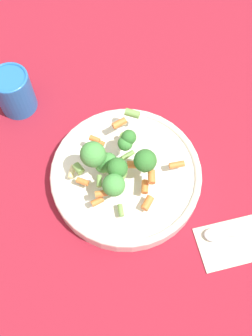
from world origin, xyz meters
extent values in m
plane|color=maroon|center=(0.00, 0.00, 0.00)|extent=(3.00, 3.00, 0.00)
cylinder|color=silver|center=(0.00, 0.00, 0.02)|extent=(0.29, 0.29, 0.03)
torus|color=silver|center=(0.00, 0.00, 0.03)|extent=(0.29, 0.29, 0.01)
cylinder|color=#8CB766|center=(0.03, 0.00, 0.04)|extent=(0.01, 0.01, 0.01)
sphere|color=#479342|center=(0.03, 0.00, 0.07)|extent=(0.04, 0.04, 0.04)
cylinder|color=#8CB766|center=(0.06, 0.01, 0.08)|extent=(0.02, 0.02, 0.02)
sphere|color=#479342|center=(0.06, 0.01, 0.11)|extent=(0.05, 0.05, 0.05)
cylinder|color=#8CB766|center=(0.01, -0.04, 0.07)|extent=(0.01, 0.01, 0.01)
sphere|color=#3D8438|center=(0.01, -0.04, 0.08)|extent=(0.03, 0.03, 0.03)
cylinder|color=#8CB766|center=(-0.03, 0.00, 0.06)|extent=(0.01, 0.01, 0.02)
sphere|color=#33722D|center=(-0.03, 0.00, 0.09)|extent=(0.04, 0.04, 0.04)
cylinder|color=#8CB766|center=(0.01, 0.02, 0.07)|extent=(0.01, 0.01, 0.01)
sphere|color=#33722D|center=(0.01, 0.02, 0.09)|extent=(0.04, 0.04, 0.04)
cylinder|color=#8CB766|center=(0.02, 0.05, 0.06)|extent=(0.01, 0.01, 0.02)
sphere|color=#479342|center=(0.02, 0.05, 0.09)|extent=(0.04, 0.04, 0.04)
cylinder|color=#8CB766|center=(0.04, 0.00, 0.05)|extent=(0.01, 0.01, 0.01)
sphere|color=#33722D|center=(0.04, 0.00, 0.07)|extent=(0.04, 0.04, 0.04)
cylinder|color=#8CB766|center=(0.04, 0.01, 0.05)|extent=(0.01, 0.01, 0.01)
sphere|color=#479342|center=(0.04, 0.01, 0.06)|extent=(0.03, 0.03, 0.03)
cylinder|color=#8CB766|center=(0.00, -0.04, 0.07)|extent=(0.01, 0.01, 0.01)
sphere|color=#33722D|center=(0.00, -0.04, 0.09)|extent=(0.03, 0.03, 0.03)
cylinder|color=orange|center=(-0.09, -0.02, 0.05)|extent=(0.03, 0.02, 0.01)
cylinder|color=orange|center=(-0.05, 0.06, 0.05)|extent=(0.02, 0.03, 0.01)
cylinder|color=#729E4C|center=(0.01, 0.03, 0.07)|extent=(0.02, 0.03, 0.01)
cylinder|color=orange|center=(0.02, -0.08, 0.07)|extent=(0.03, 0.03, 0.01)
cylinder|color=#729E4C|center=(0.04, 0.04, 0.08)|extent=(0.01, 0.02, 0.01)
cylinder|color=orange|center=(0.08, 0.04, 0.05)|extent=(0.02, 0.02, 0.01)
cylinder|color=orange|center=(0.06, -0.04, 0.07)|extent=(0.02, 0.02, 0.01)
cylinder|color=orange|center=(-0.04, 0.04, 0.06)|extent=(0.01, 0.02, 0.01)
cylinder|color=#729E4C|center=(0.00, -0.03, 0.05)|extent=(0.03, 0.02, 0.01)
cylinder|color=beige|center=(0.02, -0.10, 0.05)|extent=(0.02, 0.02, 0.01)
cylinder|color=orange|center=(0.06, -0.05, 0.05)|extent=(0.02, 0.02, 0.01)
cylinder|color=#729E4C|center=(0.01, -0.07, 0.05)|extent=(0.02, 0.02, 0.01)
cylinder|color=#729E4C|center=(0.08, 0.02, 0.07)|extent=(0.02, 0.02, 0.01)
cylinder|color=#729E4C|center=(0.00, 0.08, 0.05)|extent=(0.01, 0.02, 0.01)
cylinder|color=orange|center=(-0.01, -0.01, 0.06)|extent=(0.02, 0.02, 0.01)
cylinder|color=orange|center=(-0.05, 0.02, 0.08)|extent=(0.02, 0.03, 0.01)
cylinder|color=orange|center=(0.03, 0.06, 0.07)|extent=(0.03, 0.02, 0.01)
cylinder|color=#729E4C|center=(0.00, -0.10, 0.08)|extent=(0.03, 0.02, 0.01)
cylinder|color=orange|center=(0.04, 0.07, 0.05)|extent=(0.02, 0.02, 0.01)
cylinder|color=beige|center=(0.10, 0.02, 0.05)|extent=(0.01, 0.03, 0.01)
cylinder|color=#2366B2|center=(0.25, -0.15, 0.05)|extent=(0.08, 0.08, 0.09)
torus|color=#2366B2|center=(0.25, -0.15, 0.09)|extent=(0.08, 0.08, 0.01)
cube|color=beige|center=(-0.21, 0.10, 0.00)|extent=(0.15, 0.12, 0.01)
ellipsoid|color=silver|center=(-0.17, 0.10, 0.01)|extent=(0.04, 0.03, 0.01)
camera|label=1|loc=(-0.04, 0.31, 0.70)|focal=42.00mm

